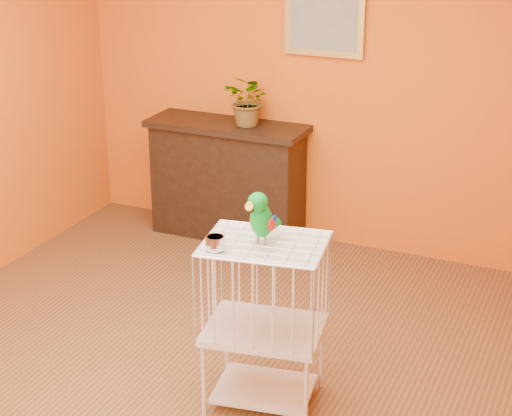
% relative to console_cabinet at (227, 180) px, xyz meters
% --- Properties ---
extents(ground, '(4.50, 4.50, 0.00)m').
position_rel_console_cabinet_xyz_m(ground, '(0.72, -2.03, -0.48)').
color(ground, brown).
rests_on(ground, ground).
extents(room_shell, '(4.50, 4.50, 4.50)m').
position_rel_console_cabinet_xyz_m(room_shell, '(0.72, -2.03, 1.11)').
color(room_shell, '#D96114').
rests_on(room_shell, ground).
extents(console_cabinet, '(1.28, 0.46, 0.95)m').
position_rel_console_cabinet_xyz_m(console_cabinet, '(0.00, 0.00, 0.00)').
color(console_cabinet, black).
rests_on(console_cabinet, ground).
extents(potted_plant, '(0.42, 0.45, 0.31)m').
position_rel_console_cabinet_xyz_m(potted_plant, '(0.19, 0.00, 0.63)').
color(potted_plant, '#26722D').
rests_on(potted_plant, console_cabinet).
extents(framed_picture, '(0.62, 0.04, 0.50)m').
position_rel_console_cabinet_xyz_m(framed_picture, '(0.72, 0.19, 1.27)').
color(framed_picture, gold).
rests_on(framed_picture, room_shell).
extents(birdcage, '(0.70, 0.58, 0.97)m').
position_rel_console_cabinet_xyz_m(birdcage, '(1.22, -2.06, 0.03)').
color(birdcage, beige).
rests_on(birdcage, ground).
extents(feed_cup, '(0.10, 0.10, 0.07)m').
position_rel_console_cabinet_xyz_m(feed_cup, '(1.02, -2.25, 0.54)').
color(feed_cup, silver).
rests_on(feed_cup, birdcage).
extents(parrot, '(0.15, 0.27, 0.30)m').
position_rel_console_cabinet_xyz_m(parrot, '(1.21, -2.08, 0.65)').
color(parrot, '#59544C').
rests_on(parrot, birdcage).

